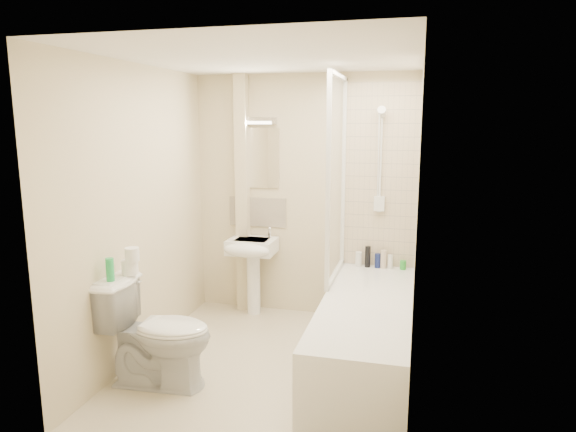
# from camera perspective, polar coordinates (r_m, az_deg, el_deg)

# --- Properties ---
(floor) EXTENTS (2.50, 2.50, 0.00)m
(floor) POSITION_cam_1_polar(r_m,az_deg,el_deg) (4.32, -2.10, -16.33)
(floor) COLOR beige
(floor) RESTS_ON ground
(wall_back) EXTENTS (2.20, 0.02, 2.40)m
(wall_back) POSITION_cam_1_polar(r_m,az_deg,el_deg) (5.12, 1.74, 2.12)
(wall_back) COLOR beige
(wall_back) RESTS_ON ground
(wall_left) EXTENTS (0.02, 2.50, 2.40)m
(wall_left) POSITION_cam_1_polar(r_m,az_deg,el_deg) (4.36, -16.23, 0.21)
(wall_left) COLOR beige
(wall_left) RESTS_ON ground
(wall_right) EXTENTS (0.02, 2.50, 2.40)m
(wall_right) POSITION_cam_1_polar(r_m,az_deg,el_deg) (3.77, 14.05, -1.27)
(wall_right) COLOR beige
(wall_right) RESTS_ON ground
(ceiling) EXTENTS (2.20, 2.50, 0.02)m
(ceiling) POSITION_cam_1_polar(r_m,az_deg,el_deg) (3.87, -2.35, 17.20)
(ceiling) COLOR white
(ceiling) RESTS_ON wall_back
(tile_back) EXTENTS (0.70, 0.01, 1.75)m
(tile_back) POSITION_cam_1_polar(r_m,az_deg,el_deg) (4.97, 10.23, 4.32)
(tile_back) COLOR beige
(tile_back) RESTS_ON wall_back
(tile_right) EXTENTS (0.01, 2.10, 1.75)m
(tile_right) POSITION_cam_1_polar(r_m,az_deg,el_deg) (3.93, 14.05, 2.54)
(tile_right) COLOR beige
(tile_right) RESTS_ON wall_right
(pipe_boxing) EXTENTS (0.12, 0.12, 2.40)m
(pipe_boxing) POSITION_cam_1_polar(r_m,az_deg,el_deg) (5.23, -5.05, 2.27)
(pipe_boxing) COLOR beige
(pipe_boxing) RESTS_ON ground
(splashback) EXTENTS (0.60, 0.02, 0.30)m
(splashback) POSITION_cam_1_polar(r_m,az_deg,el_deg) (5.26, -3.40, 0.46)
(splashback) COLOR beige
(splashback) RESTS_ON wall_back
(mirror) EXTENTS (0.46, 0.01, 0.60)m
(mirror) POSITION_cam_1_polar(r_m,az_deg,el_deg) (5.19, -3.47, 6.45)
(mirror) COLOR white
(mirror) RESTS_ON wall_back
(strip_light) EXTENTS (0.42, 0.07, 0.07)m
(strip_light) POSITION_cam_1_polar(r_m,az_deg,el_deg) (5.15, -3.60, 10.54)
(strip_light) COLOR silver
(strip_light) RESTS_ON wall_back
(bathtub) EXTENTS (0.70, 2.10, 0.55)m
(bathtub) POSITION_cam_1_polar(r_m,az_deg,el_deg) (4.25, 8.67, -12.62)
(bathtub) COLOR white
(bathtub) RESTS_ON ground
(shower_screen) EXTENTS (0.04, 0.92, 1.80)m
(shower_screen) POSITION_cam_1_polar(r_m,az_deg,el_deg) (4.57, 5.44, 4.22)
(shower_screen) COLOR white
(shower_screen) RESTS_ON bathtub
(shower_fixture) EXTENTS (0.10, 0.16, 0.99)m
(shower_fixture) POSITION_cam_1_polar(r_m,az_deg,el_deg) (4.91, 10.22, 5.67)
(shower_fixture) COLOR white
(shower_fixture) RESTS_ON wall_back
(pedestal_sink) EXTENTS (0.46, 0.45, 0.90)m
(pedestal_sink) POSITION_cam_1_polar(r_m,az_deg,el_deg) (5.13, -4.12, -4.38)
(pedestal_sink) COLOR white
(pedestal_sink) RESTS_ON ground
(bottle_white_a) EXTENTS (0.06, 0.06, 0.14)m
(bottle_white_a) POSITION_cam_1_polar(r_m,az_deg,el_deg) (5.06, 7.86, -4.78)
(bottle_white_a) COLOR silver
(bottle_white_a) RESTS_ON bathtub
(bottle_black_b) EXTENTS (0.05, 0.05, 0.20)m
(bottle_black_b) POSITION_cam_1_polar(r_m,az_deg,el_deg) (5.04, 8.85, -4.49)
(bottle_black_b) COLOR black
(bottle_black_b) RESTS_ON bathtub
(bottle_blue) EXTENTS (0.06, 0.06, 0.14)m
(bottle_blue) POSITION_cam_1_polar(r_m,az_deg,el_deg) (5.04, 9.94, -4.91)
(bottle_blue) COLOR navy
(bottle_blue) RESTS_ON bathtub
(bottle_cream) EXTENTS (0.06, 0.06, 0.18)m
(bottle_cream) POSITION_cam_1_polar(r_m,az_deg,el_deg) (5.03, 10.56, -4.74)
(bottle_cream) COLOR beige
(bottle_cream) RESTS_ON bathtub
(bottle_white_b) EXTENTS (0.05, 0.05, 0.13)m
(bottle_white_b) POSITION_cam_1_polar(r_m,az_deg,el_deg) (5.04, 11.29, -5.00)
(bottle_white_b) COLOR silver
(bottle_white_b) RESTS_ON bathtub
(bottle_green) EXTENTS (0.06, 0.06, 0.09)m
(bottle_green) POSITION_cam_1_polar(r_m,az_deg,el_deg) (5.04, 12.66, -5.33)
(bottle_green) COLOR green
(bottle_green) RESTS_ON bathtub
(toilet) EXTENTS (0.55, 0.86, 0.82)m
(toilet) POSITION_cam_1_polar(r_m,az_deg,el_deg) (4.01, -14.26, -12.42)
(toilet) COLOR white
(toilet) RESTS_ON ground
(toilet_roll_lower) EXTENTS (0.12, 0.12, 0.11)m
(toilet_roll_lower) POSITION_cam_1_polar(r_m,az_deg,el_deg) (4.04, -17.16, -5.45)
(toilet_roll_lower) COLOR white
(toilet_roll_lower) RESTS_ON toilet
(toilet_roll_upper) EXTENTS (0.11, 0.11, 0.10)m
(toilet_roll_upper) POSITION_cam_1_polar(r_m,az_deg,el_deg) (3.98, -16.94, -4.09)
(toilet_roll_upper) COLOR white
(toilet_roll_upper) RESTS_ON toilet_roll_lower
(green_bottle) EXTENTS (0.06, 0.06, 0.17)m
(green_bottle) POSITION_cam_1_polar(r_m,az_deg,el_deg) (3.90, -19.17, -5.65)
(green_bottle) COLOR green
(green_bottle) RESTS_ON toilet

